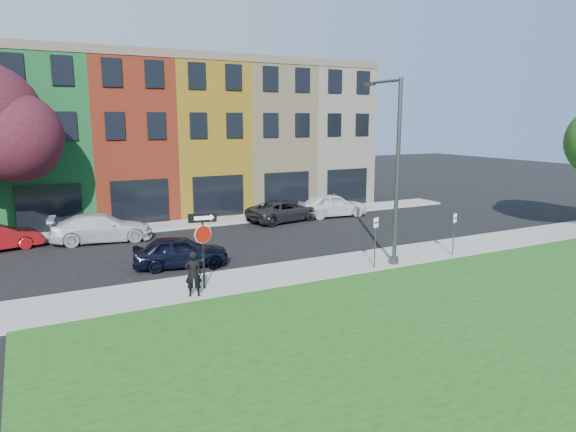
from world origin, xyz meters
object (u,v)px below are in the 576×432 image
sedan_near (180,251)px  street_lamp (394,172)px  stop_sign (203,235)px  man (193,274)px

sedan_near → street_lamp: (8.36, -4.00, 3.43)m
stop_sign → street_lamp: 8.70m
stop_sign → man: 1.51m
man → sedan_near: (0.72, 4.26, -0.25)m
sedan_near → street_lamp: 9.88m
man → sedan_near: size_ratio=0.38×
stop_sign → man: stop_sign is taller
man → street_lamp: 9.62m
man → street_lamp: street_lamp is taller
sedan_near → stop_sign: bearing=-171.3°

